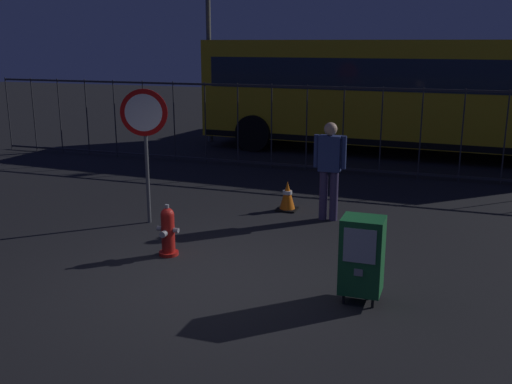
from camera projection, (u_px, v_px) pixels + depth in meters
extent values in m
plane|color=black|center=(203.00, 280.00, 7.51)|extent=(60.00, 60.00, 0.00)
cylinder|color=red|center=(169.00, 253.00, 8.40)|extent=(0.28, 0.28, 0.05)
cylinder|color=red|center=(168.00, 233.00, 8.32)|extent=(0.19, 0.19, 0.55)
sphere|color=red|center=(167.00, 215.00, 8.26)|extent=(0.19, 0.19, 0.19)
cylinder|color=gray|center=(167.00, 206.00, 8.23)|extent=(0.06, 0.06, 0.05)
cylinder|color=gray|center=(163.00, 234.00, 8.19)|extent=(0.09, 0.08, 0.09)
cylinder|color=gray|center=(160.00, 229.00, 8.35)|extent=(0.07, 0.07, 0.07)
cylinder|color=gray|center=(176.00, 230.00, 8.27)|extent=(0.07, 0.07, 0.07)
cylinder|color=black|center=(344.00, 299.00, 6.83)|extent=(0.04, 0.04, 0.12)
cylinder|color=black|center=(373.00, 303.00, 6.72)|extent=(0.04, 0.04, 0.12)
cylinder|color=black|center=(348.00, 289.00, 7.08)|extent=(0.04, 0.04, 0.12)
cylinder|color=black|center=(376.00, 293.00, 6.98)|extent=(0.04, 0.04, 0.12)
cube|color=#19602D|center=(362.00, 255.00, 6.77)|extent=(0.48, 0.40, 0.90)
cube|color=#B2B7BF|center=(360.00, 246.00, 6.54)|extent=(0.36, 0.01, 0.40)
cube|color=gray|center=(358.00, 273.00, 6.62)|extent=(0.10, 0.02, 0.08)
cylinder|color=#4C4F54|center=(147.00, 158.00, 9.64)|extent=(0.06, 0.06, 2.20)
cylinder|color=red|center=(144.00, 113.00, 9.44)|extent=(0.71, 0.31, 0.76)
cylinder|color=white|center=(143.00, 113.00, 9.43)|extent=(0.56, 0.23, 0.60)
cylinder|color=#382D51|center=(323.00, 195.00, 9.99)|extent=(0.14, 0.14, 0.85)
cylinder|color=#382D51|center=(334.00, 196.00, 9.94)|extent=(0.14, 0.14, 0.85)
cube|color=navy|center=(330.00, 153.00, 9.78)|extent=(0.36, 0.20, 0.60)
sphere|color=tan|center=(331.00, 129.00, 9.68)|extent=(0.22, 0.22, 0.22)
cylinder|color=navy|center=(316.00, 151.00, 9.85)|extent=(0.09, 0.09, 0.55)
cylinder|color=navy|center=(344.00, 152.00, 9.70)|extent=(0.09, 0.09, 0.55)
cube|color=black|center=(287.00, 209.00, 10.63)|extent=(0.36, 0.36, 0.03)
cone|color=orange|center=(287.00, 195.00, 10.57)|extent=(0.28, 0.28, 0.50)
cylinder|color=white|center=(287.00, 192.00, 10.56)|extent=(0.17, 0.17, 0.06)
cube|color=#2D2D33|center=(326.00, 87.00, 13.30)|extent=(18.00, 0.04, 0.05)
cube|color=#2D2D33|center=(323.00, 167.00, 13.76)|extent=(18.00, 0.04, 0.05)
cylinder|color=#2D2D33|center=(9.00, 114.00, 16.41)|extent=(0.03, 0.03, 2.00)
cylinder|color=#2D2D33|center=(34.00, 115.00, 16.14)|extent=(0.03, 0.03, 2.00)
cylinder|color=#2D2D33|center=(60.00, 116.00, 15.86)|extent=(0.03, 0.03, 2.00)
cylinder|color=#2D2D33|center=(87.00, 118.00, 15.59)|extent=(0.03, 0.03, 2.00)
cylinder|color=#2D2D33|center=(115.00, 119.00, 15.32)|extent=(0.03, 0.03, 2.00)
cylinder|color=#2D2D33|center=(144.00, 120.00, 15.04)|extent=(0.03, 0.03, 2.00)
cylinder|color=#2D2D33|center=(174.00, 122.00, 14.77)|extent=(0.03, 0.03, 2.00)
cylinder|color=#2D2D33|center=(205.00, 123.00, 14.50)|extent=(0.03, 0.03, 2.00)
cylinder|color=#2D2D33|center=(238.00, 125.00, 14.22)|extent=(0.03, 0.03, 2.00)
cylinder|color=#2D2D33|center=(271.00, 126.00, 13.95)|extent=(0.03, 0.03, 2.00)
cylinder|color=#2D2D33|center=(307.00, 128.00, 13.68)|extent=(0.03, 0.03, 2.00)
cylinder|color=#2D2D33|center=(343.00, 130.00, 13.40)|extent=(0.03, 0.03, 2.00)
cylinder|color=#2D2D33|center=(381.00, 132.00, 13.13)|extent=(0.03, 0.03, 2.00)
cylinder|color=#2D2D33|center=(421.00, 134.00, 12.86)|extent=(0.03, 0.03, 2.00)
cylinder|color=#2D2D33|center=(462.00, 136.00, 12.58)|extent=(0.03, 0.03, 2.00)
cylinder|color=#2D2D33|center=(505.00, 138.00, 12.31)|extent=(0.03, 0.03, 2.00)
cube|color=gold|center=(398.00, 91.00, 15.70)|extent=(10.62, 3.07, 2.65)
cube|color=#1E2838|center=(399.00, 73.00, 15.58)|extent=(9.99, 3.06, 0.80)
cube|color=black|center=(395.00, 136.00, 16.01)|extent=(10.41, 3.07, 0.16)
cylinder|color=black|center=(253.00, 133.00, 16.23)|extent=(1.01, 0.33, 1.00)
cylinder|color=black|center=(284.00, 122.00, 18.47)|extent=(1.01, 0.33, 1.00)
cube|color=#4C5156|center=(485.00, 83.00, 18.78)|extent=(10.74, 3.89, 2.65)
cube|color=#1E2838|center=(487.00, 68.00, 18.66)|extent=(10.12, 3.82, 0.80)
cube|color=black|center=(482.00, 121.00, 19.09)|extent=(10.53, 3.87, 0.16)
cylinder|color=black|center=(361.00, 117.00, 19.61)|extent=(1.03, 0.41, 1.00)
cylinder|color=black|center=(381.00, 110.00, 21.77)|extent=(1.03, 0.41, 1.00)
cylinder|color=#4C4F54|center=(208.00, 10.00, 17.04)|extent=(0.14, 0.14, 7.66)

